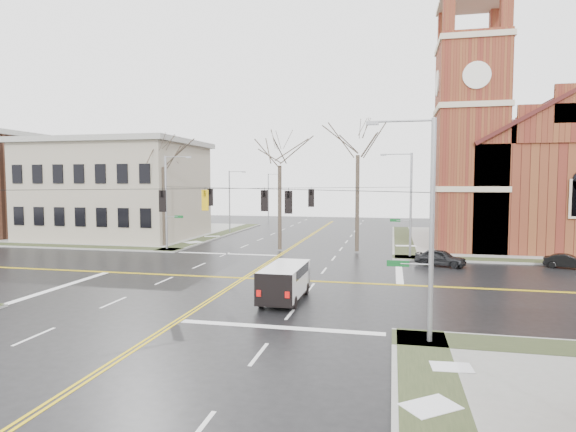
% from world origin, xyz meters
% --- Properties ---
extents(ground, '(120.00, 120.00, 0.00)m').
position_xyz_m(ground, '(0.00, 0.00, 0.00)').
color(ground, black).
rests_on(ground, ground).
extents(sidewalks, '(80.00, 80.00, 0.17)m').
position_xyz_m(sidewalks, '(0.00, 0.00, 0.08)').
color(sidewalks, gray).
rests_on(sidewalks, ground).
extents(road_markings, '(100.00, 100.00, 0.01)m').
position_xyz_m(road_markings, '(0.00, 0.00, 0.01)').
color(road_markings, gold).
rests_on(road_markings, ground).
extents(church, '(24.28, 27.48, 27.50)m').
position_xyz_m(church, '(24.76, 24.78, 8.43)').
color(church, maroon).
rests_on(church, ground).
extents(civic_building_a, '(18.00, 14.00, 11.00)m').
position_xyz_m(civic_building_a, '(-22.00, 20.00, 5.50)').
color(civic_building_a, gray).
rests_on(civic_building_a, ground).
extents(signal_pole_ne, '(2.75, 0.22, 9.00)m').
position_xyz_m(signal_pole_ne, '(11.32, 11.50, 4.95)').
color(signal_pole_ne, gray).
rests_on(signal_pole_ne, ground).
extents(signal_pole_nw, '(2.75, 0.22, 9.00)m').
position_xyz_m(signal_pole_nw, '(-11.32, 11.50, 4.95)').
color(signal_pole_nw, gray).
rests_on(signal_pole_nw, ground).
extents(signal_pole_se, '(2.75, 0.22, 9.00)m').
position_xyz_m(signal_pole_se, '(11.32, -11.50, 4.95)').
color(signal_pole_se, gray).
rests_on(signal_pole_se, ground).
extents(span_wires, '(23.02, 23.02, 0.03)m').
position_xyz_m(span_wires, '(0.00, 0.00, 6.20)').
color(span_wires, black).
rests_on(span_wires, ground).
extents(traffic_signals, '(8.21, 8.26, 1.30)m').
position_xyz_m(traffic_signals, '(-0.00, -0.67, 5.45)').
color(traffic_signals, black).
rests_on(traffic_signals, ground).
extents(streetlight_north_a, '(2.30, 0.20, 8.00)m').
position_xyz_m(streetlight_north_a, '(-10.65, 28.00, 4.47)').
color(streetlight_north_a, gray).
rests_on(streetlight_north_a, ground).
extents(streetlight_north_b, '(2.30, 0.20, 8.00)m').
position_xyz_m(streetlight_north_b, '(-10.65, 48.00, 4.47)').
color(streetlight_north_b, gray).
rests_on(streetlight_north_b, ground).
extents(cargo_van, '(2.08, 5.21, 1.97)m').
position_xyz_m(cargo_van, '(4.13, -5.35, 1.16)').
color(cargo_van, white).
rests_on(cargo_van, ground).
extents(parked_car_a, '(4.20, 2.91, 1.33)m').
position_xyz_m(parked_car_a, '(13.72, 7.96, 0.66)').
color(parked_car_a, black).
rests_on(parked_car_a, ground).
extents(parked_car_b, '(3.51, 2.29, 1.09)m').
position_xyz_m(parked_car_b, '(23.17, 8.86, 0.55)').
color(parked_car_b, black).
rests_on(parked_car_b, ground).
extents(tree_nw_far, '(4.00, 4.00, 12.02)m').
position_xyz_m(tree_nw_far, '(-12.95, 13.80, 8.70)').
color(tree_nw_far, '#372C23').
rests_on(tree_nw_far, ground).
extents(tree_nw_near, '(4.00, 4.00, 12.09)m').
position_xyz_m(tree_nw_near, '(-0.66, 13.49, 8.74)').
color(tree_nw_near, '#372C23').
rests_on(tree_nw_near, ground).
extents(tree_ne, '(4.00, 4.00, 13.48)m').
position_xyz_m(tree_ne, '(6.73, 13.74, 9.73)').
color(tree_ne, '#372C23').
rests_on(tree_ne, ground).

